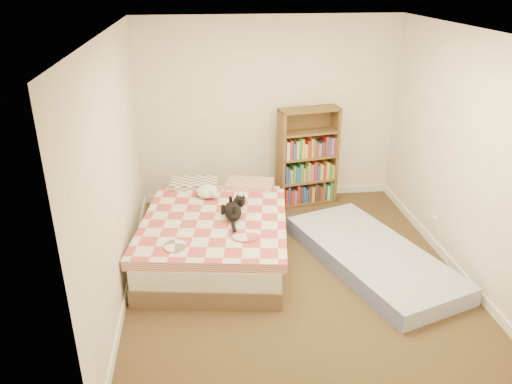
{
  "coord_description": "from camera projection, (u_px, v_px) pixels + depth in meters",
  "views": [
    {
      "loc": [
        -0.94,
        -4.51,
        3.0
      ],
      "look_at": [
        -0.37,
        0.3,
        0.84
      ],
      "focal_mm": 35.0,
      "sensor_mm": 36.0,
      "label": 1
    }
  ],
  "objects": [
    {
      "name": "room",
      "position": [
        297.0,
        169.0,
        4.93
      ],
      "size": [
        3.51,
        4.01,
        2.51
      ],
      "color": "#402E1B",
      "rests_on": "ground"
    },
    {
      "name": "bed",
      "position": [
        216.0,
        232.0,
        5.7
      ],
      "size": [
        1.8,
        2.32,
        0.57
      ],
      "rotation": [
        0.0,
        0.0,
        -0.15
      ],
      "color": "brown",
      "rests_on": "room"
    },
    {
      "name": "bookshelf",
      "position": [
        307.0,
        168.0,
        6.86
      ],
      "size": [
        0.86,
        0.41,
        1.35
      ],
      "rotation": [
        0.0,
        0.0,
        0.18
      ],
      "color": "brown",
      "rests_on": "room"
    },
    {
      "name": "floor_mattress",
      "position": [
        372.0,
        256.0,
        5.52
      ],
      "size": [
        1.61,
        2.35,
        0.19
      ],
      "primitive_type": "cube",
      "rotation": [
        0.0,
        0.0,
        0.33
      ],
      "color": "#6B77B2",
      "rests_on": "room"
    },
    {
      "name": "black_cat",
      "position": [
        233.0,
        209.0,
        5.5
      ],
      "size": [
        0.35,
        0.72,
        0.16
      ],
      "rotation": [
        0.0,
        0.0,
        -0.41
      ],
      "color": "black",
      "rests_on": "bed"
    },
    {
      "name": "white_dog",
      "position": [
        208.0,
        192.0,
        5.95
      ],
      "size": [
        0.3,
        0.33,
        0.14
      ],
      "rotation": [
        0.0,
        0.0,
        -0.16
      ],
      "color": "white",
      "rests_on": "bed"
    }
  ]
}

